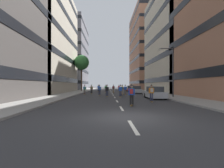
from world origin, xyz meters
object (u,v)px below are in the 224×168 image
skater_5 (92,89)px  streetlamp_right (170,67)px  parked_car_near (130,89)px  skater_6 (152,92)px  skater_1 (99,89)px  skater_4 (113,88)px  skater_3 (98,88)px  skater_0 (106,88)px  skater_12 (132,94)px  skater_8 (120,90)px  parked_car_far (155,93)px  skater_13 (119,87)px  skater_7 (122,89)px  skater_9 (132,90)px  skater_10 (125,89)px  parked_car_mid (136,90)px  street_tree_near (82,63)px  skater_2 (85,89)px  skater_11 (107,90)px

skater_5 → streetlamp_right: bearing=-41.9°
parked_car_near → skater_6: (-1.47, -24.04, 0.32)m
skater_1 → skater_4: same height
streetlamp_right → skater_3: streetlamp_right is taller
skater_3 → skater_0: bearing=-70.9°
skater_5 → skater_12: 18.30m
streetlamp_right → skater_6: bearing=-129.9°
skater_8 → parked_car_far: bearing=-32.4°
skater_13 → skater_7: bearing=-92.2°
skater_8 → skater_9: bearing=-53.1°
skater_8 → skater_10: (1.25, 4.80, 0.00)m
parked_car_mid → skater_9: bearing=-103.0°
skater_7 → skater_1: bearing=-145.5°
street_tree_near → skater_1: street_tree_near is taller
skater_4 → skater_7: 6.15m
parked_car_far → skater_13: (-2.50, 25.73, 0.29)m
skater_0 → skater_4: same height
skater_0 → skater_6: same height
parked_car_mid → skater_9: 12.17m
skater_2 → skater_5: bearing=63.2°
parked_car_far → skater_5: skater_5 is taller
street_tree_near → skater_0: street_tree_near is taller
parked_car_near → parked_car_mid: bearing=-90.0°
skater_5 → skater_1: bearing=-69.2°
skater_0 → skater_5: (-2.74, -3.96, 0.03)m
street_tree_near → skater_13: street_tree_near is taller
parked_car_far → skater_3: (-8.18, 20.58, 0.29)m
skater_9 → skater_10: bearing=90.7°
street_tree_near → skater_5: size_ratio=5.51×
skater_2 → skater_12: size_ratio=1.00×
skater_9 → skater_1: bearing=128.8°
parked_car_near → streetlamp_right: 19.88m
skater_0 → skater_3: 5.88m
skater_10 → skater_8: bearing=-104.5°
skater_2 → skater_3: bearing=80.8°
skater_0 → skater_7: (3.11, -5.83, 0.03)m
skater_11 → skater_7: bearing=63.2°
streetlamp_right → skater_11: streetlamp_right is taller
parked_car_near → skater_10: bearing=-102.4°
skater_6 → skater_12: bearing=-131.7°
street_tree_near → skater_11: (6.97, -19.93, -6.87)m
skater_2 → street_tree_near: bearing=101.3°
skater_0 → skater_3: size_ratio=1.00×
skater_1 → skater_11: (1.23, -2.82, -0.03)m
skater_3 → skater_9: size_ratio=1.00×
skater_0 → skater_4: size_ratio=1.00×
street_tree_near → skater_5: street_tree_near is taller
street_tree_near → skater_10: bearing=-57.8°
skater_12 → skater_13: 32.29m
skater_11 → skater_10: bearing=50.3°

